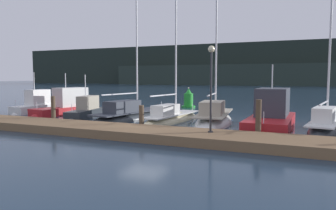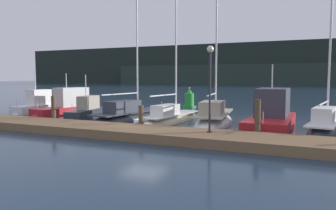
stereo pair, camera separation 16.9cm
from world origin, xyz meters
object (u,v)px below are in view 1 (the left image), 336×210
object	(u,v)px
sailboat_berth_5	(171,120)
sailboat_berth_6	(214,121)
motorboat_berth_2	(66,110)
channel_buoy	(188,100)
motorboat_berth_1	(35,108)
motorboat_berth_7	(271,121)
dock_lamppost	(211,75)
sailboat_berth_8	(325,129)
motorboat_berth_3	(86,115)
sailboat_berth_4	(131,117)

from	to	relation	value
sailboat_berth_5	sailboat_berth_6	xyz separation A→B (m)	(2.91, 0.38, 0.03)
motorboat_berth_2	sailboat_berth_5	distance (m)	10.01
motorboat_berth_2	channel_buoy	bearing A→B (deg)	53.38
motorboat_berth_1	sailboat_berth_5	size ratio (longest dim) A/B	0.53
motorboat_berth_7	dock_lamppost	size ratio (longest dim) A/B	1.79
channel_buoy	sailboat_berth_8	bearing A→B (deg)	-42.11
sailboat_berth_5	dock_lamppost	world-z (taller)	sailboat_berth_5
sailboat_berth_5	sailboat_berth_8	size ratio (longest dim) A/B	1.01
sailboat_berth_8	channel_buoy	size ratio (longest dim) A/B	4.33
channel_buoy	motorboat_berth_3	bearing A→B (deg)	-109.24
motorboat_berth_7	channel_buoy	distance (m)	14.21
sailboat_berth_6	sailboat_berth_4	bearing A→B (deg)	-177.82
sailboat_berth_6	motorboat_berth_7	world-z (taller)	sailboat_berth_6
motorboat_berth_1	sailboat_berth_4	size ratio (longest dim) A/B	0.39
motorboat_berth_3	sailboat_berth_5	size ratio (longest dim) A/B	0.55
sailboat_berth_6	channel_buoy	size ratio (longest dim) A/B	5.52
motorboat_berth_1	channel_buoy	bearing A→B (deg)	43.71
motorboat_berth_2	motorboat_berth_7	xyz separation A→B (m)	(16.53, -0.99, 0.08)
sailboat_berth_5	dock_lamppost	bearing A→B (deg)	-51.52
motorboat_berth_3	sailboat_berth_5	xyz separation A→B (m)	(6.68, 0.69, -0.11)
motorboat_berth_3	channel_buoy	xyz separation A→B (m)	(3.99, 11.42, 0.52)
motorboat_berth_1	sailboat_berth_5	bearing A→B (deg)	-3.10
motorboat_berth_1	sailboat_berth_8	world-z (taller)	sailboat_berth_8
motorboat_berth_3	sailboat_berth_4	distance (m)	3.50
motorboat_berth_3	sailboat_berth_6	world-z (taller)	sailboat_berth_6
motorboat_berth_2	channel_buoy	xyz separation A→B (m)	(7.26, 9.77, 0.41)
sailboat_berth_4	sailboat_berth_5	world-z (taller)	sailboat_berth_4
sailboat_berth_4	motorboat_berth_7	size ratio (longest dim) A/B	1.65
channel_buoy	sailboat_berth_5	bearing A→B (deg)	-75.89
motorboat_berth_7	channel_buoy	world-z (taller)	motorboat_berth_7
sailboat_berth_4	sailboat_berth_6	xyz separation A→B (m)	(6.20, 0.24, 0.00)
motorboat_berth_3	sailboat_berth_8	world-z (taller)	sailboat_berth_8
motorboat_berth_1	sailboat_berth_8	size ratio (longest dim) A/B	0.54
sailboat_berth_8	motorboat_berth_7	bearing A→B (deg)	174.43
motorboat_berth_2	motorboat_berth_7	world-z (taller)	motorboat_berth_7
motorboat_berth_3	channel_buoy	bearing A→B (deg)	70.76
sailboat_berth_4	sailboat_berth_6	bearing A→B (deg)	2.18
motorboat_berth_1	dock_lamppost	bearing A→B (deg)	-19.60
motorboat_berth_1	channel_buoy	xyz separation A→B (m)	(10.48, 10.02, 0.39)
sailboat_berth_6	dock_lamppost	world-z (taller)	sailboat_berth_6
motorboat_berth_2	motorboat_berth_3	bearing A→B (deg)	-26.68
sailboat_berth_4	channel_buoy	xyz separation A→B (m)	(0.59, 10.58, 0.60)
motorboat_berth_3	sailboat_berth_4	size ratio (longest dim) A/B	0.40
sailboat_berth_6	channel_buoy	xyz separation A→B (m)	(-5.60, 10.35, 0.60)
motorboat_berth_3	sailboat_berth_8	distance (m)	16.22
motorboat_berth_1	motorboat_berth_2	xyz separation A→B (m)	(3.22, 0.25, -0.03)
motorboat_berth_2	sailboat_berth_8	xyz separation A→B (m)	(19.49, -1.28, -0.20)
sailboat_berth_4	sailboat_berth_5	size ratio (longest dim) A/B	1.35
sailboat_berth_6	sailboat_berth_8	size ratio (longest dim) A/B	1.27
dock_lamppost	motorboat_berth_3	bearing A→B (deg)	156.34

